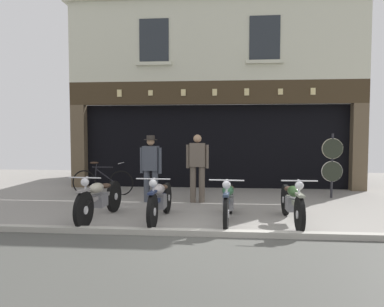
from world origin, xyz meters
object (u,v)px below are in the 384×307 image
motorcycle_left (100,198)px  advert_board_near (148,136)px  tyre_sign_pole (332,161)px  advert_board_far (120,136)px  motorcycle_center (228,200)px  salesman_left (151,165)px  motorcycle_center_left (160,199)px  shopkeeper_center (197,165)px  leaning_bicycle (102,181)px  motorcycle_center_right (292,201)px

motorcycle_left → advert_board_near: 4.55m
tyre_sign_pole → advert_board_far: bearing=165.5°
motorcycle_center → salesman_left: bearing=-39.3°
motorcycle_left → salesman_left: 2.03m
tyre_sign_pole → advert_board_far: (-6.18, 1.59, 0.62)m
motorcycle_center_left → shopkeeper_center: shopkeeper_center is taller
motorcycle_center_left → motorcycle_center: 1.33m
shopkeeper_center → advert_board_near: size_ratio=1.70×
advert_board_near → leaning_bicycle: bearing=-121.8°
advert_board_far → leaning_bicycle: bearing=-92.1°
salesman_left → advert_board_far: 3.03m
leaning_bicycle → shopkeeper_center: bearing=73.1°
tyre_sign_pole → leaning_bicycle: 6.27m
motorcycle_center_right → advert_board_far: advert_board_far is taller
motorcycle_center → salesman_left: 2.66m
advert_board_near → shopkeeper_center: bearing=-54.8°
motorcycle_center → salesman_left: (-1.89, 1.80, 0.50)m
motorcycle_center → tyre_sign_pole: 3.94m
motorcycle_left → tyre_sign_pole: 6.03m
motorcycle_center_left → leaning_bicycle: size_ratio=1.13×
motorcycle_left → advert_board_near: bearing=-85.7°
salesman_left → advert_board_near: advert_board_near is taller
motorcycle_center_right → advert_board_far: bearing=-43.5°
motorcycle_center_left → salesman_left: size_ratio=1.20×
salesman_left → advert_board_near: 2.69m
motorcycle_center_left → advert_board_near: 4.68m
tyre_sign_pole → motorcycle_center_right: bearing=-119.5°
tyre_sign_pole → advert_board_near: bearing=163.1°
motorcycle_center → advert_board_far: advert_board_far is taller
motorcycle_center_right → motorcycle_center_left: bearing=0.4°
motorcycle_center_right → salesman_left: size_ratio=1.21×
motorcycle_left → advert_board_near: (0.06, 4.39, 1.18)m
motorcycle_center_left → shopkeeper_center: 2.06m
motorcycle_center_right → leaning_bicycle: leaning_bicycle is taller
motorcycle_left → leaning_bicycle: 2.95m
motorcycle_center_left → advert_board_near: advert_board_near is taller
motorcycle_left → motorcycle_center: (2.54, 0.06, -0.02)m
motorcycle_left → advert_board_far: bearing=-73.8°
motorcycle_center_right → advert_board_near: advert_board_near is taller
motorcycle_left → motorcycle_center_right: (3.75, 0.03, -0.01)m
motorcycle_left → motorcycle_center: 2.55m
salesman_left → leaning_bicycle: salesman_left is taller
motorcycle_left → motorcycle_center_right: size_ratio=1.03×
motorcycle_left → tyre_sign_pole: bearing=-147.1°
motorcycle_center_right → leaning_bicycle: size_ratio=1.14×
salesman_left → shopkeeper_center: 1.16m
motorcycle_center_right → shopkeeper_center: size_ratio=1.19×
motorcycle_center → leaning_bicycle: bearing=-34.1°
advert_board_far → motorcycle_left: bearing=-78.9°
motorcycle_center → motorcycle_center_right: bearing=-177.2°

